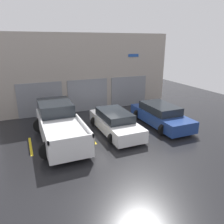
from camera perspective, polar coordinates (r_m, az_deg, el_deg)
name	(u,v)px	position (r m, az deg, el deg)	size (l,w,h in m)	color
ground_plane	(105,122)	(14.56, -1.97, -2.68)	(28.00, 28.00, 0.00)	black
shophouse_building	(88,74)	(16.90, -6.16, 9.95)	(13.25, 0.68, 5.73)	#9E9389
pickup_truck	(59,124)	(12.16, -13.58, -3.09)	(2.62, 5.45, 1.83)	white
sedan_white	(115,122)	(12.82, 0.82, -2.72)	(2.10, 4.57, 1.27)	white
sedan_side	(160,115)	(14.32, 12.53, -0.80)	(2.27, 4.75, 1.32)	navy
parking_stripe_far_left	(31,146)	(12.09, -20.50, -8.35)	(0.12, 2.20, 0.01)	gold
parking_stripe_left	(90,136)	(12.52, -5.84, -6.31)	(0.12, 2.20, 0.01)	gold
parking_stripe_centre	(139,128)	(13.69, 6.97, -4.16)	(0.12, 2.20, 0.01)	gold
parking_stripe_right	(180,121)	(15.44, 17.27, -2.27)	(0.12, 2.20, 0.01)	gold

